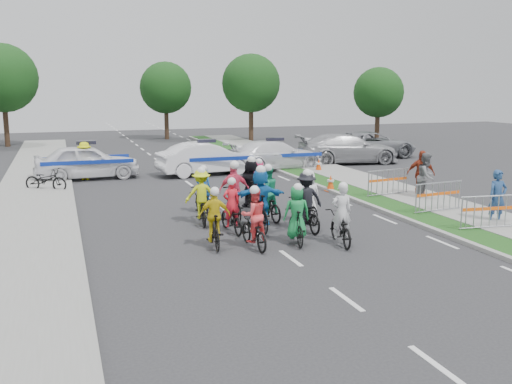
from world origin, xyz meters
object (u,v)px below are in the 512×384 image
object	(u,v)px
rider_6	(231,214)
civilian_sedan	(348,149)
police_car_0	(87,162)
police_car_2	(275,155)
rider_11	(251,188)
barrier_1	(438,198)
rider_0	(341,224)
civilian_suv	(370,145)
rider_1	(296,220)
rider_9	(234,198)
cone_1	(319,166)
rider_3	(214,224)
tree_2	(378,93)
police_car_1	(207,159)
tree_3	(2,78)
cone_0	(331,183)
rider_13	(258,187)
rider_4	(306,207)
spectator_1	(426,177)
rider_8	(267,199)
parked_bike	(46,180)
barrier_0	(490,214)
spectator_0	(497,197)
spectator_2	(421,174)
rider_7	(309,202)
barrier_2	(388,184)
rider_5	(260,203)
rider_2	(254,225)
tree_4	(166,88)

from	to	relation	value
rider_6	civilian_sedan	size ratio (longest dim) A/B	0.29
police_car_0	police_car_2	size ratio (longest dim) A/B	0.92
rider_11	barrier_1	world-z (taller)	rider_11
rider_0	police_car_2	world-z (taller)	rider_0
civilian_suv	rider_1	bearing A→B (deg)	140.96
rider_9	police_car_2	world-z (taller)	rider_9
rider_9	civilian_sedan	bearing A→B (deg)	-128.12
civilian_sedan	cone_1	distance (m)	3.99
barrier_1	rider_3	bearing A→B (deg)	-169.95
tree_2	rider_3	bearing A→B (deg)	-128.73
rider_6	police_car_1	distance (m)	11.49
barrier_1	tree_3	size ratio (longest dim) A/B	0.27
cone_0	barrier_1	bearing A→B (deg)	-73.47
police_car_1	civilian_suv	xyz separation A→B (m)	(11.12, 3.31, 0.00)
rider_13	cone_1	world-z (taller)	rider_13
rider_4	barrier_1	xyz separation A→B (m)	(5.18, 0.55, -0.18)
rider_9	spectator_1	world-z (taller)	rider_9
rider_8	cone_1	size ratio (longest dim) A/B	2.71
rider_1	police_car_1	xyz separation A→B (m)	(0.75, 13.10, 0.12)
barrier_1	rider_8	bearing A→B (deg)	168.77
civilian_sedan	barrier_1	bearing A→B (deg)	172.19
rider_11	tree_3	world-z (taller)	tree_3
rider_6	parked_bike	size ratio (longest dim) A/B	0.90
barrier_0	cone_1	xyz separation A→B (m)	(0.30, 12.66, -0.22)
civilian_suv	spectator_0	bearing A→B (deg)	160.03
police_car_0	tree_3	world-z (taller)	tree_3
spectator_2	rider_6	bearing A→B (deg)	-138.13
police_car_1	civilian_sedan	xyz separation A→B (m)	(8.59, 1.44, 0.04)
rider_7	barrier_2	distance (m)	5.43
police_car_1	cone_0	size ratio (longest dim) A/B	6.93
rider_5	rider_13	size ratio (longest dim) A/B	1.14
police_car_2	tree_3	bearing A→B (deg)	33.13
rider_3	rider_2	bearing A→B (deg)	166.04
barrier_0	barrier_1	world-z (taller)	same
cone_0	parked_bike	distance (m)	11.87
rider_0	police_car_0	world-z (taller)	rider_0
rider_6	rider_9	bearing A→B (deg)	-114.99
rider_7	rider_8	world-z (taller)	rider_8
rider_8	police_car_2	world-z (taller)	rider_8
rider_3	cone_1	size ratio (longest dim) A/B	2.42
rider_11	tree_3	xyz separation A→B (m)	(-9.80, 26.41, 4.07)
rider_2	rider_7	distance (m)	3.43
spectator_1	cone_0	bearing A→B (deg)	98.67
rider_3	tree_2	distance (m)	31.45
barrier_1	barrier_2	world-z (taller)	same
rider_0	rider_8	distance (m)	3.55
barrier_0	spectator_1	bearing A→B (deg)	77.12
rider_3	parked_bike	xyz separation A→B (m)	(-4.47, 10.42, -0.17)
rider_0	rider_6	size ratio (longest dim) A/B	1.07
rider_0	tree_4	size ratio (longest dim) A/B	0.29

